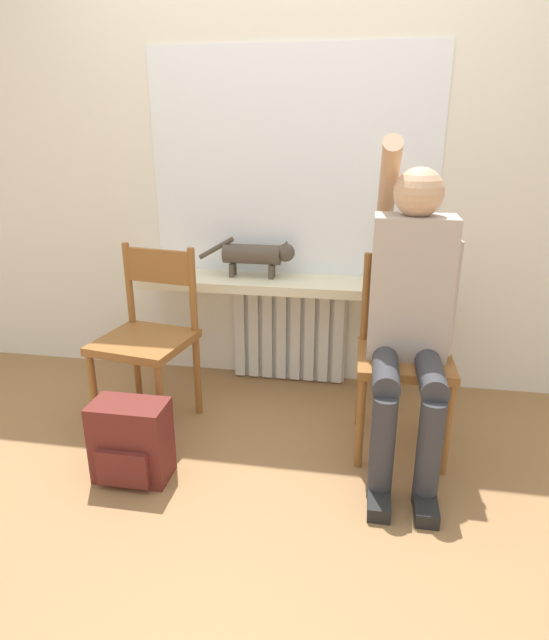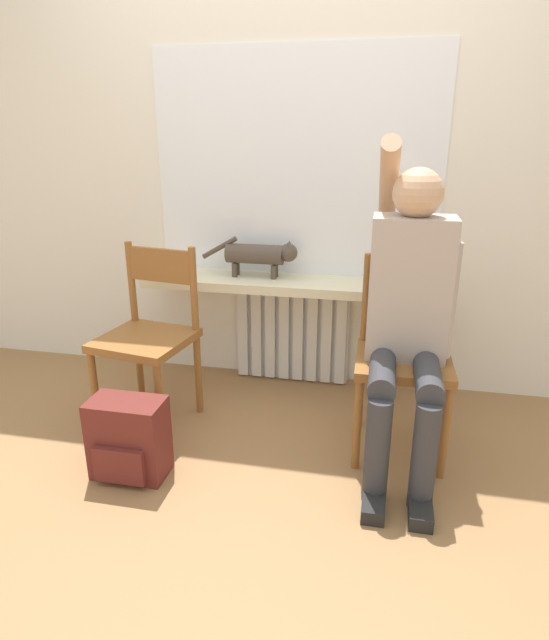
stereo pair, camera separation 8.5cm
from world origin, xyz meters
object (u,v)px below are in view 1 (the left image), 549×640
Objects in this scene: chair_right at (404,352)px; cat at (258,254)px; backpack at (131,442)px; person at (411,307)px; chair_left at (148,335)px.

chair_right reaches higher than cat.
backpack is (-1.14, -0.48, -0.30)m from chair_right.
person is at bearing -90.16° from chair_right.
chair_right is 0.27m from person.
chair_right is 2.52× the size of backpack.
chair_left is 1.00× the size of chair_right.
person reaches higher than chair_left.
chair_left reaches higher than cat.
cat is at bearing 141.20° from person.
person is 4.00× the size of backpack.
cat is (0.44, 0.53, 0.31)m from chair_left.
cat reaches higher than backpack.
person is (0.00, -0.10, 0.25)m from chair_right.
backpack is at bearing -69.36° from chair_left.
cat is 1.54× the size of backpack.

